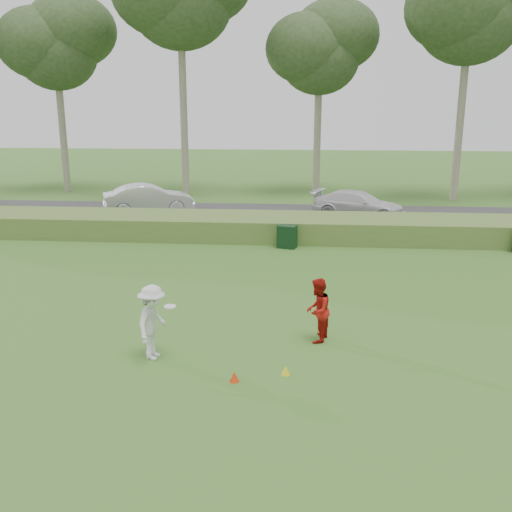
# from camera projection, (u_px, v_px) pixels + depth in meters

# --- Properties ---
(ground) EXTENTS (120.00, 120.00, 0.00)m
(ground) POSITION_uv_depth(u_px,v_px,m) (240.00, 359.00, 12.62)
(ground) COLOR #326321
(ground) RESTS_ON ground
(reed_strip) EXTENTS (80.00, 3.00, 0.90)m
(reed_strip) POSITION_uv_depth(u_px,v_px,m) (273.00, 227.00, 24.06)
(reed_strip) COLOR #4B6D2B
(reed_strip) RESTS_ON ground
(park_road) EXTENTS (80.00, 6.00, 0.06)m
(park_road) POSITION_uv_depth(u_px,v_px,m) (278.00, 214.00, 28.98)
(park_road) COLOR #2D2D2D
(park_road) RESTS_ON ground
(tree_2) EXTENTS (6.50, 6.50, 12.00)m
(tree_2) POSITION_uv_depth(u_px,v_px,m) (55.00, 44.00, 34.59)
(tree_2) COLOR gray
(tree_2) RESTS_ON ground
(tree_4) EXTENTS (6.24, 6.24, 11.50)m
(tree_4) POSITION_uv_depth(u_px,v_px,m) (320.00, 50.00, 33.82)
(tree_4) COLOR gray
(tree_4) RESTS_ON ground
(tree_5) EXTENTS (7.28, 7.28, 14.00)m
(tree_5) POSITION_uv_depth(u_px,v_px,m) (470.00, 8.00, 30.74)
(tree_5) COLOR gray
(tree_5) RESTS_ON ground
(player_white) EXTENTS (0.93, 1.17, 1.68)m
(player_white) POSITION_uv_depth(u_px,v_px,m) (153.00, 322.00, 12.48)
(player_white) COLOR silver
(player_white) RESTS_ON ground
(player_red) EXTENTS (0.77, 0.88, 1.54)m
(player_red) POSITION_uv_depth(u_px,v_px,m) (318.00, 310.00, 13.40)
(player_red) COLOR #A6140E
(player_red) RESTS_ON ground
(cone_orange) EXTENTS (0.20, 0.20, 0.22)m
(cone_orange) POSITION_uv_depth(u_px,v_px,m) (234.00, 377.00, 11.57)
(cone_orange) COLOR red
(cone_orange) RESTS_ON ground
(cone_yellow) EXTENTS (0.18, 0.18, 0.20)m
(cone_yellow) POSITION_uv_depth(u_px,v_px,m) (286.00, 370.00, 11.87)
(cone_yellow) COLOR yellow
(cone_yellow) RESTS_ON ground
(utility_cabinet) EXTENTS (0.81, 0.63, 0.89)m
(utility_cabinet) POSITION_uv_depth(u_px,v_px,m) (287.00, 237.00, 22.26)
(utility_cabinet) COLOR black
(utility_cabinet) RESTS_ON ground
(car_mid) EXTENTS (4.76, 3.18, 1.48)m
(car_mid) POSITION_uv_depth(u_px,v_px,m) (149.00, 199.00, 28.96)
(car_mid) COLOR silver
(car_mid) RESTS_ON park_road
(car_right) EXTENTS (4.86, 3.19, 1.31)m
(car_right) POSITION_uv_depth(u_px,v_px,m) (358.00, 205.00, 27.83)
(car_right) COLOR silver
(car_right) RESTS_ON park_road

